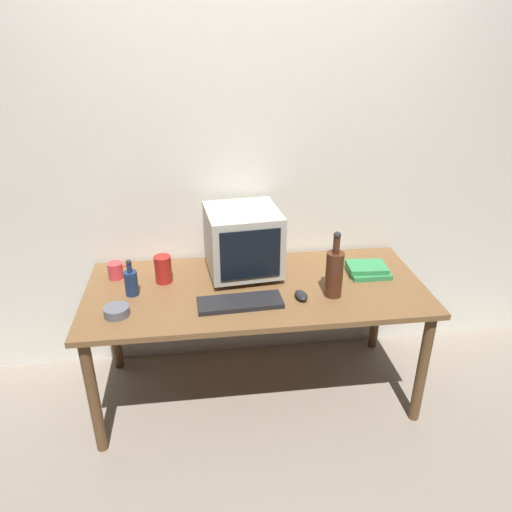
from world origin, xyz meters
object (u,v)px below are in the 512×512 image
Objects in this scene: computer_mouse at (301,295)px; bottle_tall at (334,272)px; keyboard at (240,303)px; mug at (116,270)px; crt_monitor at (243,241)px; cd_spindle at (117,311)px; metal_canister at (163,269)px; bottle_short at (131,282)px; book_stack at (368,270)px.

computer_mouse is 0.20m from bottle_tall.
computer_mouse is (0.31, 0.02, 0.01)m from keyboard.
computer_mouse is 1.01m from mug.
crt_monitor is at bearing 144.84° from bottle_tall.
cd_spindle is 0.80× the size of metal_canister.
bottle_short reaches higher than metal_canister.
keyboard is at bearing -175.96° from bottle_tall.
book_stack reaches higher than keyboard.
bottle_short reaches higher than computer_mouse.
cd_spindle reaches higher than keyboard.
cd_spindle reaches higher than computer_mouse.
keyboard is at bearing -29.44° from mug.
bottle_short is at bearing 172.67° from bottle_tall.
crt_monitor is 0.71m from book_stack.
computer_mouse is 0.28× the size of bottle_tall.
keyboard is 0.31m from computer_mouse.
computer_mouse is 0.86m from bottle_short.
computer_mouse is 0.44× the size of book_stack.
mug is (-0.10, 0.20, -0.03)m from bottle_short.
book_stack is 1.35m from cd_spindle.
bottle_short is at bearing -62.37° from mug.
keyboard is (-0.05, -0.34, -0.18)m from crt_monitor.
bottle_short is at bearing 162.39° from computer_mouse.
metal_canister reaches higher than computer_mouse.
crt_monitor is 0.45m from computer_mouse.
bottle_short is at bearing 160.07° from keyboard.
bottle_short is (-0.59, -0.17, -0.12)m from crt_monitor.
mug is at bearing 174.60° from book_stack.
keyboard is 3.50× the size of mug.
mug is (-0.95, 0.34, 0.03)m from computer_mouse.
bottle_tall is (0.17, 0.01, 0.11)m from computer_mouse.
mug is (-1.37, 0.13, 0.02)m from book_stack.
bottle_tall is at bearing -35.16° from crt_monitor.
bottle_tall is 2.35× the size of metal_canister.
computer_mouse is 0.67× the size of metal_canister.
bottle_tall is 1.77× the size of bottle_short.
bottle_short is (-1.02, 0.13, -0.06)m from bottle_tall.
keyboard is 0.50m from bottle_tall.
book_stack is at bearing -8.63° from crt_monitor.
book_stack is 1.52× the size of metal_canister.
computer_mouse is at bearing 0.69° from keyboard.
mug is (-0.64, 0.36, 0.03)m from keyboard.
bottle_tall is (0.48, 0.03, 0.12)m from keyboard.
keyboard is 2.80× the size of metal_canister.
crt_monitor reaches higher than computer_mouse.
mug is at bearing 117.63° from bottle_short.
keyboard is at bearing 175.68° from computer_mouse.
computer_mouse is 0.50× the size of bottle_short.
bottle_short is 0.20m from cd_spindle.
mug reaches higher than keyboard.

